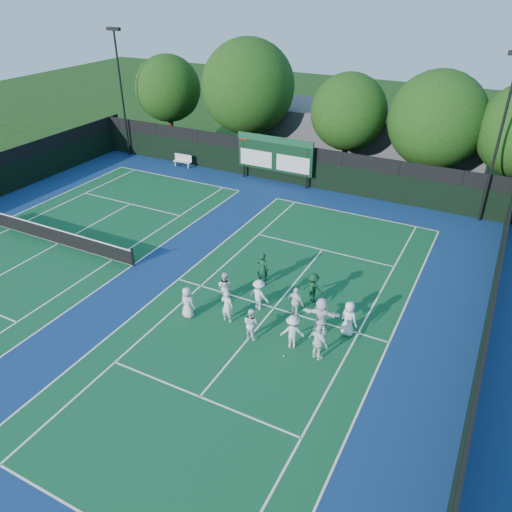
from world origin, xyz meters
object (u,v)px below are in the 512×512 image
at_px(bench, 183,160).
at_px(coach_left, 263,269).
at_px(tennis_net, 57,236).
at_px(scoreboard, 275,154).

distance_m(bench, coach_left, 18.72).
bearing_deg(tennis_net, bench, 94.53).
relative_size(scoreboard, coach_left, 3.36).
distance_m(scoreboard, tennis_net, 16.26).
bearing_deg(scoreboard, tennis_net, -115.60).
distance_m(scoreboard, coach_left, 14.17).
xyz_separation_m(scoreboard, tennis_net, (-6.99, -14.59, -1.70)).
relative_size(tennis_net, bench, 7.12).
bearing_deg(scoreboard, bench, -178.49).
bearing_deg(bench, coach_left, -42.92).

